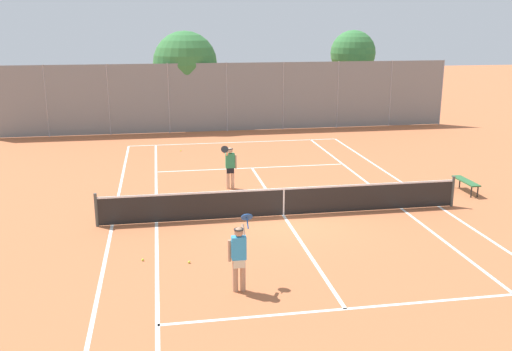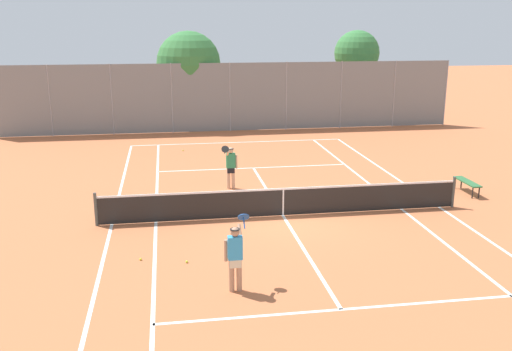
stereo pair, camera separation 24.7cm
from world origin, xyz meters
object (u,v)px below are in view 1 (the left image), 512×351
(player_near_side, at_px, (239,254))
(loose_tennis_ball_1, at_px, (143,260))
(player_far_left, at_px, (230,165))
(tree_behind_right, at_px, (353,54))
(tennis_net, at_px, (284,201))
(loose_tennis_ball_0, at_px, (189,262))
(courtside_bench, at_px, (466,182))
(loose_tennis_ball_2, at_px, (181,151))
(tree_behind_left, at_px, (185,65))

(player_near_side, height_order, loose_tennis_ball_1, player_near_side)
(player_far_left, relative_size, tree_behind_right, 0.31)
(player_near_side, distance_m, loose_tennis_ball_1, 3.28)
(tennis_net, height_order, loose_tennis_ball_0, tennis_net)
(loose_tennis_ball_0, relative_size, courtside_bench, 0.04)
(loose_tennis_ball_2, distance_m, courtside_bench, 13.47)
(loose_tennis_ball_2, bearing_deg, courtside_bench, -40.85)
(tree_behind_left, xyz_separation_m, tree_behind_right, (10.80, 1.34, 0.44))
(tennis_net, bearing_deg, courtside_bench, 11.19)
(player_near_side, xyz_separation_m, loose_tennis_ball_0, (-1.08, 1.79, -0.89))
(player_near_side, xyz_separation_m, tree_behind_left, (-0.02, 22.07, 2.77))
(player_near_side, height_order, player_far_left, same)
(player_far_left, bearing_deg, loose_tennis_ball_0, -106.22)
(tennis_net, xyz_separation_m, loose_tennis_ball_1, (-4.50, -2.95, -0.48))
(tree_behind_left, bearing_deg, tennis_net, -82.52)
(tree_behind_left, bearing_deg, player_far_left, -86.19)
(loose_tennis_ball_1, xyz_separation_m, tree_behind_right, (13.07, 21.25, 4.11))
(tennis_net, distance_m, tree_behind_right, 20.53)
(player_far_left, xyz_separation_m, loose_tennis_ball_1, (-3.17, -6.37, -0.89))
(tree_behind_left, distance_m, tree_behind_right, 10.89)
(loose_tennis_ball_0, distance_m, tree_behind_right, 24.99)
(tree_behind_left, bearing_deg, tree_behind_right, 7.05)
(player_near_side, height_order, tree_behind_left, tree_behind_left)
(loose_tennis_ball_0, distance_m, loose_tennis_ball_2, 13.56)
(loose_tennis_ball_0, distance_m, tree_behind_left, 20.64)
(courtside_bench, bearing_deg, tree_behind_right, 85.58)
(tennis_net, relative_size, player_far_left, 6.76)
(loose_tennis_ball_1, bearing_deg, loose_tennis_ball_0, -16.67)
(loose_tennis_ball_1, height_order, tree_behind_right, tree_behind_right)
(courtside_bench, xyz_separation_m, tree_behind_left, (-9.50, 15.53, 3.29))
(player_near_side, relative_size, tree_behind_left, 0.31)
(tree_behind_right, bearing_deg, player_far_left, -123.63)
(loose_tennis_ball_2, xyz_separation_m, tree_behind_left, (0.69, 6.72, 3.67))
(loose_tennis_ball_1, distance_m, loose_tennis_ball_2, 13.29)
(player_near_side, distance_m, loose_tennis_ball_2, 15.39)
(player_near_side, height_order, courtside_bench, player_near_side)
(loose_tennis_ball_1, distance_m, tree_behind_left, 20.38)
(player_far_left, distance_m, loose_tennis_ball_0, 7.07)
(player_far_left, height_order, loose_tennis_ball_1, player_far_left)
(loose_tennis_ball_1, xyz_separation_m, tree_behind_left, (2.27, 19.92, 3.67))
(loose_tennis_ball_2, distance_m, tree_behind_left, 7.69)
(player_far_left, bearing_deg, player_near_side, -95.87)
(loose_tennis_ball_2, bearing_deg, tennis_net, -74.10)
(player_far_left, relative_size, tree_behind_left, 0.31)
(loose_tennis_ball_0, bearing_deg, tennis_net, 45.22)
(loose_tennis_ball_0, bearing_deg, tree_behind_right, 61.25)
(loose_tennis_ball_0, height_order, tree_behind_right, tree_behind_right)
(courtside_bench, bearing_deg, loose_tennis_ball_0, -155.77)
(tennis_net, height_order, tree_behind_right, tree_behind_right)
(player_near_side, relative_size, loose_tennis_ball_2, 26.88)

